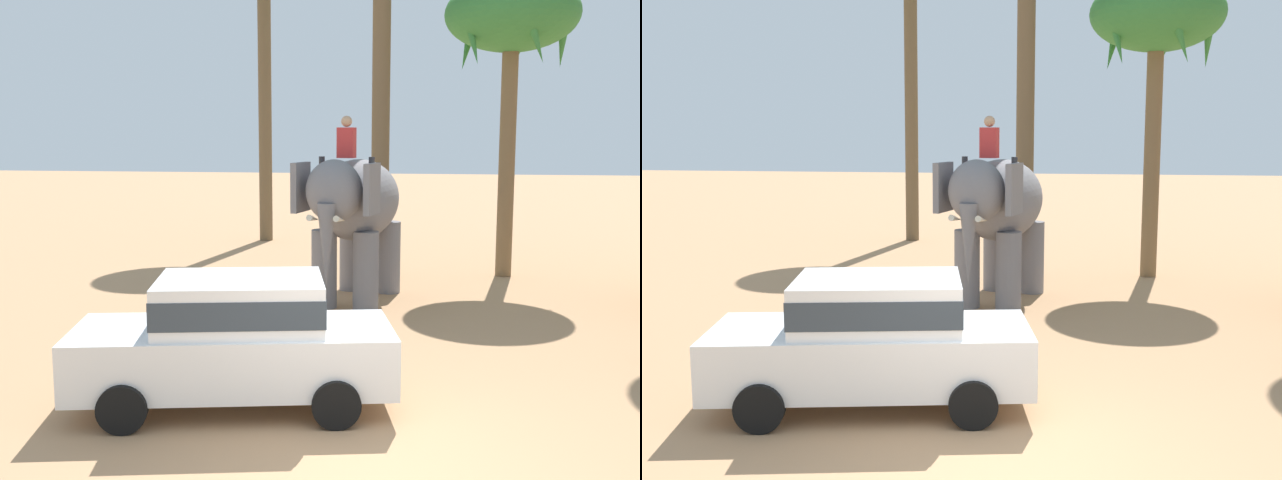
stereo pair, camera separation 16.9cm
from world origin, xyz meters
The scene contains 4 objects.
ground_plane centered at (0.00, 0.00, 0.00)m, with size 120.00×120.00×0.00m, color tan.
car_sedan_foreground centered at (-1.74, 1.66, 0.93)m, with size 4.37×2.54×1.70m.
elephant_with_mahout centered at (-0.91, 7.99, 1.99)m, with size 2.18×4.00×3.88m.
palm_tree_left_of_road centered at (2.45, 11.50, 6.19)m, with size 3.20×3.20×7.27m.
Camera 2 is at (0.97, -7.43, 3.52)m, focal length 42.04 mm.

